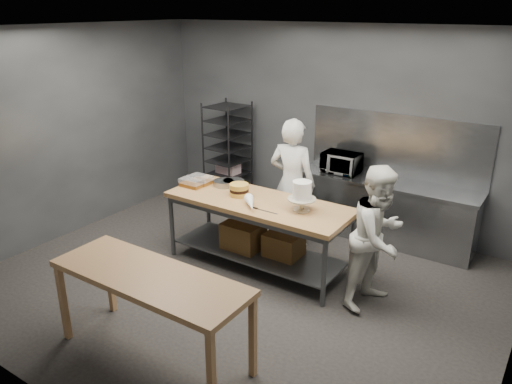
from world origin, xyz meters
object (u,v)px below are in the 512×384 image
(near_counter, at_px, (150,283))
(frosted_cake_stand, at_px, (302,193))
(speed_rack, at_px, (228,155))
(work_table, at_px, (259,226))
(chef_behind, at_px, (292,183))
(layer_cake, at_px, (239,190))
(microwave, at_px, (341,163))
(chef_right, at_px, (379,237))

(near_counter, height_order, frosted_cake_stand, frosted_cake_stand)
(speed_rack, bearing_deg, work_table, -43.44)
(speed_rack, relative_size, chef_behind, 0.96)
(frosted_cake_stand, xyz_separation_m, layer_cake, (-0.91, -0.00, -0.15))
(work_table, xyz_separation_m, frosted_cake_stand, (0.61, 0.00, 0.57))
(speed_rack, height_order, frosted_cake_stand, speed_rack)
(near_counter, height_order, speed_rack, speed_rack)
(speed_rack, xyz_separation_m, frosted_cake_stand, (2.28, -1.58, 0.29))
(work_table, height_order, layer_cake, layer_cake)
(speed_rack, relative_size, microwave, 3.23)
(chef_behind, xyz_separation_m, microwave, (0.33, 0.87, 0.13))
(speed_rack, bearing_deg, chef_behind, -24.91)
(speed_rack, xyz_separation_m, chef_behind, (1.70, -0.79, 0.06))
(near_counter, height_order, microwave, microwave)
(near_counter, height_order, layer_cake, layer_cake)
(chef_right, height_order, frosted_cake_stand, chef_right)
(work_table, xyz_separation_m, chef_right, (1.58, 0.01, 0.25))
(work_table, bearing_deg, speed_rack, 136.56)
(work_table, relative_size, frosted_cake_stand, 6.50)
(work_table, bearing_deg, frosted_cake_stand, 0.40)
(near_counter, distance_m, layer_cake, 2.14)
(speed_rack, relative_size, chef_right, 1.06)
(chef_right, bearing_deg, work_table, 104.02)
(near_counter, relative_size, layer_cake, 8.13)
(near_counter, bearing_deg, layer_cake, 102.54)
(work_table, bearing_deg, near_counter, -85.68)
(speed_rack, relative_size, layer_cake, 7.11)
(microwave, distance_m, layer_cake, 1.79)
(chef_right, distance_m, layer_cake, 1.89)
(microwave, distance_m, frosted_cake_stand, 1.68)
(chef_behind, relative_size, microwave, 3.38)
(chef_right, distance_m, frosted_cake_stand, 1.02)
(microwave, height_order, frosted_cake_stand, frosted_cake_stand)
(frosted_cake_stand, relative_size, layer_cake, 1.50)
(near_counter, bearing_deg, chef_behind, 92.67)
(near_counter, height_order, chef_behind, chef_behind)
(chef_right, xyz_separation_m, microwave, (-1.22, 1.65, 0.23))
(work_table, distance_m, frosted_cake_stand, 0.84)
(layer_cake, bearing_deg, frosted_cake_stand, 0.31)
(microwave, xyz_separation_m, frosted_cake_stand, (0.25, -1.66, 0.10))
(chef_right, relative_size, microwave, 3.04)
(work_table, bearing_deg, microwave, 77.92)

